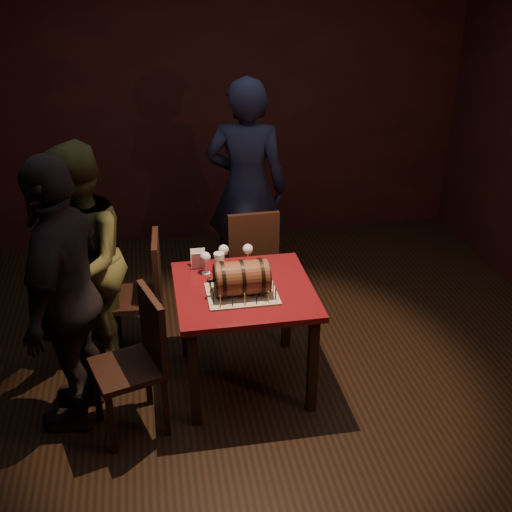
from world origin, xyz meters
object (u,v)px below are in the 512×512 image
(pub_table, at_px, (244,302))
(chair_left_front, at_px, (139,356))
(wine_glass_mid, at_px, (224,251))
(person_back, at_px, (247,189))
(wine_glass_left, at_px, (205,258))
(chair_left_rear, at_px, (145,289))
(person_left_front, at_px, (66,296))
(barrel_cake, at_px, (242,278))
(chair_back, at_px, (251,256))
(wine_glass_right, at_px, (248,250))
(pint_of_ale, at_px, (219,264))
(person_left_rear, at_px, (80,263))

(pub_table, height_order, chair_left_front, chair_left_front)
(wine_glass_mid, xyz_separation_m, chair_left_front, (-0.62, -0.66, -0.34))
(person_back, bearing_deg, wine_glass_left, 82.43)
(chair_left_rear, bearing_deg, person_left_front, -124.52)
(barrel_cake, xyz_separation_m, chair_back, (0.23, 0.99, -0.35))
(wine_glass_left, relative_size, chair_left_rear, 0.17)
(wine_glass_right, distance_m, chair_left_rear, 0.83)
(wine_glass_mid, height_order, pint_of_ale, wine_glass_mid)
(wine_glass_left, distance_m, chair_back, 0.86)
(wine_glass_left, xyz_separation_m, wine_glass_mid, (0.14, 0.09, -0.00))
(chair_back, distance_m, person_back, 0.59)
(chair_left_front, relative_size, person_left_front, 0.52)
(wine_glass_mid, distance_m, chair_back, 0.72)
(wine_glass_mid, xyz_separation_m, chair_left_rear, (-0.56, 0.17, -0.34))
(wine_glass_right, height_order, person_back, person_back)
(pub_table, distance_m, barrel_cake, 0.25)
(pint_of_ale, distance_m, person_left_front, 1.05)
(wine_glass_right, distance_m, pint_of_ale, 0.23)
(chair_left_front, bearing_deg, pint_of_ale, 44.14)
(wine_glass_left, relative_size, person_back, 0.09)
(pint_of_ale, distance_m, chair_left_front, 0.85)
(chair_left_front, bearing_deg, person_back, 60.31)
(person_left_front, bearing_deg, barrel_cake, 109.04)
(wine_glass_left, height_order, wine_glass_mid, same)
(chair_back, bearing_deg, wine_glass_mid, -117.08)
(wine_glass_right, xyz_separation_m, person_back, (0.16, 1.01, 0.06))
(chair_left_front, distance_m, person_left_rear, 0.87)
(pint_of_ale, relative_size, person_left_rear, 0.09)
(wine_glass_right, bearing_deg, chair_left_rear, 165.66)
(chair_left_front, xyz_separation_m, person_left_front, (-0.40, 0.17, 0.37))
(person_left_rear, bearing_deg, chair_back, 111.83)
(pub_table, distance_m, wine_glass_left, 0.40)
(wine_glass_mid, relative_size, wine_glass_right, 1.00)
(wine_glass_mid, height_order, person_left_rear, person_left_rear)
(person_left_rear, bearing_deg, barrel_cake, 65.09)
(barrel_cake, distance_m, pint_of_ale, 0.34)
(person_back, bearing_deg, chair_left_front, 75.80)
(pub_table, xyz_separation_m, person_back, (0.24, 1.33, 0.29))
(wine_glass_right, distance_m, person_left_rear, 1.15)
(pub_table, bearing_deg, person_left_rear, 159.16)
(wine_glass_left, xyz_separation_m, chair_left_front, (-0.48, -0.56, -0.35))
(wine_glass_mid, xyz_separation_m, pint_of_ale, (-0.04, -0.10, -0.04))
(pub_table, xyz_separation_m, chair_left_rear, (-0.65, 0.50, -0.12))
(chair_left_rear, bearing_deg, wine_glass_mid, -16.60)
(chair_back, distance_m, person_left_front, 1.72)
(chair_left_front, xyz_separation_m, person_left_rear, (-0.36, 0.72, 0.31))
(pub_table, relative_size, person_back, 0.48)
(wine_glass_right, bearing_deg, pub_table, -103.91)
(wine_glass_mid, relative_size, person_left_front, 0.09)
(pub_table, xyz_separation_m, person_left_rear, (-1.06, 0.41, 0.19))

